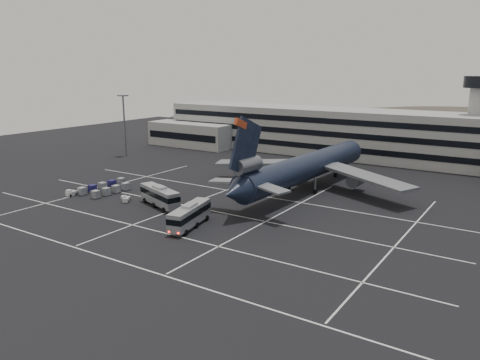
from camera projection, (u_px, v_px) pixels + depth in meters
name	position (u px, v px, depth m)	size (l,w,h in m)	color
ground	(197.00, 216.00, 84.18)	(260.00, 260.00, 0.00)	black
lane_markings	(204.00, 216.00, 84.26)	(90.00, 55.62, 0.01)	silver
terminal	(334.00, 133.00, 142.03)	(125.00, 26.00, 24.00)	gray
hills	(457.00, 153.00, 215.71)	(352.00, 180.00, 44.00)	#38332B
lightpole_left	(124.00, 117.00, 139.23)	(2.40, 2.40, 18.28)	slate
trijet_main	(306.00, 167.00, 100.33)	(47.42, 57.62, 18.08)	black
bus_near	(190.00, 214.00, 77.77)	(4.99, 11.61, 3.99)	gray
bus_far	(160.00, 195.00, 89.41)	(11.68, 6.42, 4.05)	gray
tug_a	(71.00, 193.00, 97.20)	(1.54, 2.27, 1.37)	#B7B7B3
tug_b	(126.00, 199.00, 92.83)	(2.06, 2.32, 1.28)	#B7B7B3
uld_cluster	(106.00, 188.00, 100.54)	(6.37, 12.71, 1.63)	#2D2D30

